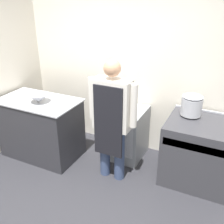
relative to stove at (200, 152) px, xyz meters
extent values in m
plane|color=#2D2D33|center=(-1.23, -1.24, -0.43)|extent=(14.00, 14.00, 0.00)
cube|color=silver|center=(-1.23, 0.47, 0.92)|extent=(8.00, 0.05, 2.70)
cube|color=silver|center=(-3.00, -0.24, 0.92)|extent=(0.05, 8.00, 2.70)
cube|color=#2D2D33|center=(-2.32, -0.43, 0.02)|extent=(1.16, 0.68, 0.90)
cube|color=#B2B5BC|center=(-2.32, -0.43, 0.48)|extent=(1.21, 0.71, 0.02)
cube|color=#38383D|center=(0.00, 0.00, 0.00)|extent=(0.92, 0.78, 0.86)
cube|color=#B2B5BC|center=(0.00, -0.38, 0.27)|extent=(0.85, 0.03, 0.10)
cube|color=#B2B5BC|center=(0.00, 0.38, 0.44)|extent=(0.92, 0.03, 0.02)
cube|color=#93999E|center=(-1.14, 0.12, -0.04)|extent=(0.58, 0.61, 0.79)
cube|color=silver|center=(-1.14, -0.18, 0.00)|extent=(0.50, 0.02, 0.55)
cylinder|color=#38476B|center=(-1.19, -0.46, -0.05)|extent=(0.14, 0.14, 0.77)
cylinder|color=#38476B|center=(-0.98, -0.46, -0.05)|extent=(0.14, 0.14, 0.77)
cube|color=silver|center=(-1.09, -0.46, 0.66)|extent=(0.48, 0.22, 0.66)
cube|color=black|center=(-1.09, -0.58, 0.46)|extent=(0.39, 0.02, 0.95)
cylinder|color=silver|center=(-1.37, -0.46, 0.70)|extent=(0.09, 0.09, 0.56)
cylinder|color=silver|center=(-0.80, -0.46, 0.70)|extent=(0.09, 0.09, 0.56)
sphere|color=tan|center=(-1.09, -0.46, 1.13)|extent=(0.21, 0.21, 0.21)
cone|color=#B2B5BC|center=(-2.24, -0.49, 0.55)|extent=(0.30, 0.30, 0.13)
cylinder|color=#B2B5BC|center=(-0.21, 0.14, 0.57)|extent=(0.28, 0.28, 0.24)
ellipsoid|color=#B2B5BC|center=(-0.21, 0.14, 0.71)|extent=(0.27, 0.27, 0.05)
camera|label=1|loc=(0.23, -3.17, 1.95)|focal=42.00mm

